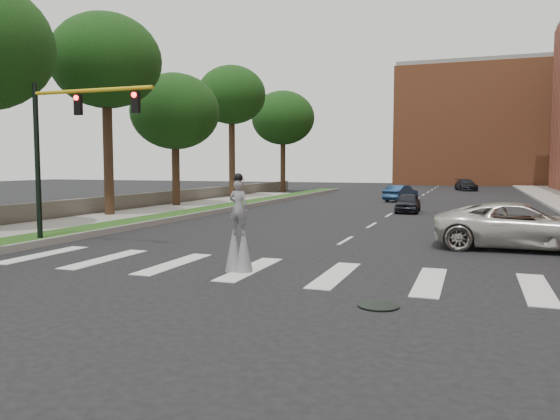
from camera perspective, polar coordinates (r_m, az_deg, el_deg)
The scene contains 17 objects.
ground_plane at distance 14.89m, azimuth -0.01°, elevation -7.23°, with size 160.00×160.00×0.00m, color black.
grass_median at distance 37.61m, azimuth -6.29°, elevation 0.20°, with size 2.00×60.00×0.25m, color #1E4614.
median_curb at distance 37.16m, azimuth -4.83°, elevation 0.18°, with size 0.20×60.00×0.28m, color gray.
sidewalk_left at distance 30.78m, azimuth -19.56°, elevation -1.12°, with size 4.00×60.00×0.18m, color gray.
stone_wall at distance 41.97m, azimuth -11.87°, elevation 1.18°, with size 0.50×56.00×1.10m, color #565249.
manhole at distance 12.26m, azimuth 10.26°, elevation -9.83°, with size 0.90×0.90×0.04m, color black.
building_backdrop at distance 91.92m, azimuth 20.48°, elevation 8.14°, with size 26.00×14.00×18.00m, color #AA5B35.
traffic_signal at distance 22.27m, azimuth -21.81°, elevation 7.14°, with size 5.30×0.23×6.20m.
stilt_performer at distance 15.75m, azimuth -4.33°, elevation -2.58°, with size 0.84×0.54×2.86m.
suv_crossing at distance 21.81m, azimuth 23.87°, elevation -1.55°, with size 2.83×6.14×1.71m, color beige.
car_near at distance 36.40m, azimuth 13.23°, elevation 0.75°, with size 1.50×3.72×1.27m, color black.
car_mid at distance 47.27m, azimuth 12.51°, elevation 1.73°, with size 1.46×4.19×1.38m, color navy.
car_far at distance 69.11m, azimuth 18.86°, elevation 2.51°, with size 1.94×4.78×1.39m, color black.
tree_2 at distance 34.06m, azimuth -17.74°, elevation 14.55°, with size 6.37×6.37×11.78m.
tree_3 at distance 40.33m, azimuth -10.92°, elevation 10.04°, with size 6.38×6.38×9.61m.
tree_4 at distance 49.95m, azimuth -5.08°, elevation 11.82°, with size 6.13×6.13×11.93m.
tree_5 at distance 60.61m, azimuth 0.31°, elevation 9.57°, with size 6.93×6.93×11.17m.
Camera 1 is at (4.89, -13.72, 3.09)m, focal length 35.00 mm.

